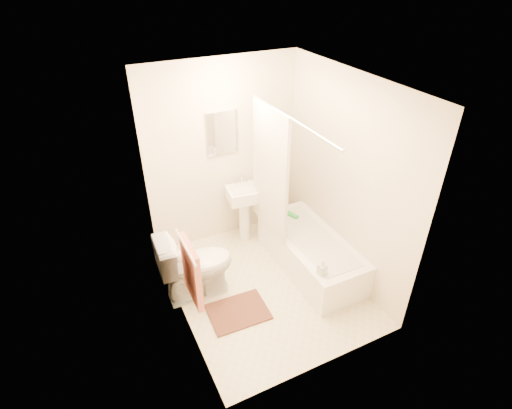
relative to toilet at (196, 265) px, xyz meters
name	(u,v)px	position (x,y,z in m)	size (l,w,h in m)	color
floor	(265,285)	(0.75, -0.24, -0.41)	(2.40, 2.40, 0.00)	beige
ceiling	(269,83)	(0.75, -0.24, 1.99)	(2.40, 2.40, 0.00)	white
wall_back	(223,155)	(0.75, 0.96, 0.79)	(2.00, 0.02, 2.40)	beige
wall_left	(172,224)	(-0.25, -0.24, 0.79)	(0.02, 2.40, 2.40)	beige
wall_right	(345,179)	(1.75, -0.24, 0.79)	(0.02, 2.40, 2.40)	beige
mirror	(222,133)	(0.75, 0.94, 1.09)	(0.40, 0.03, 0.55)	white
curtain_rod	(290,118)	(1.05, -0.14, 1.59)	(0.03, 0.03, 1.70)	silver
shower_curtain	(270,172)	(1.05, 0.26, 0.81)	(0.04, 0.80, 1.55)	silver
towel_bar	(185,247)	(-0.21, -0.49, 0.69)	(0.02, 0.02, 0.60)	silver
towel	(192,272)	(-0.18, -0.49, 0.37)	(0.06, 0.45, 0.66)	#CC7266
toilet_paper	(181,256)	(-0.18, -0.12, 0.29)	(0.12, 0.12, 0.11)	white
toilet	(196,265)	(0.00, 0.00, 0.00)	(0.47, 0.83, 0.82)	white
sink	(245,212)	(0.93, 0.71, 0.03)	(0.45, 0.36, 0.87)	white
bathtub	(310,252)	(1.41, -0.17, -0.19)	(0.68, 1.56, 0.44)	white
bath_mat	(238,312)	(0.29, -0.49, -0.40)	(0.64, 0.48, 0.02)	#49231D
soap_bottle	(322,268)	(1.16, -0.76, 0.12)	(0.08, 0.08, 0.18)	white
scrub_brush	(291,215)	(1.43, 0.35, 0.05)	(0.06, 0.21, 0.04)	green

